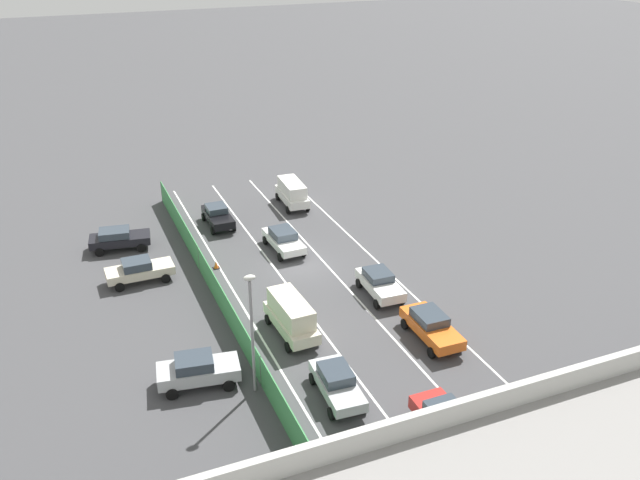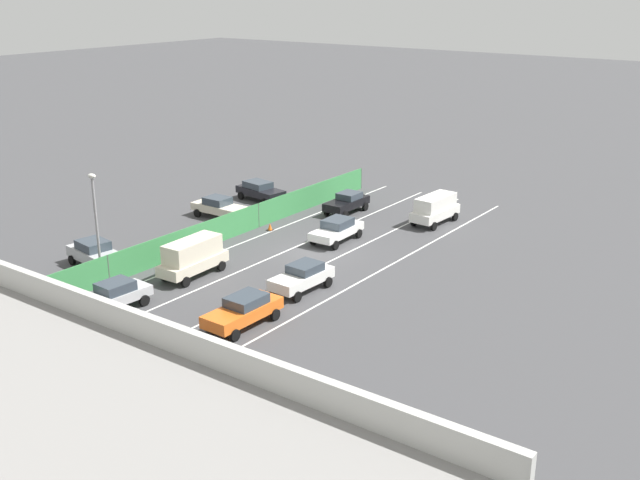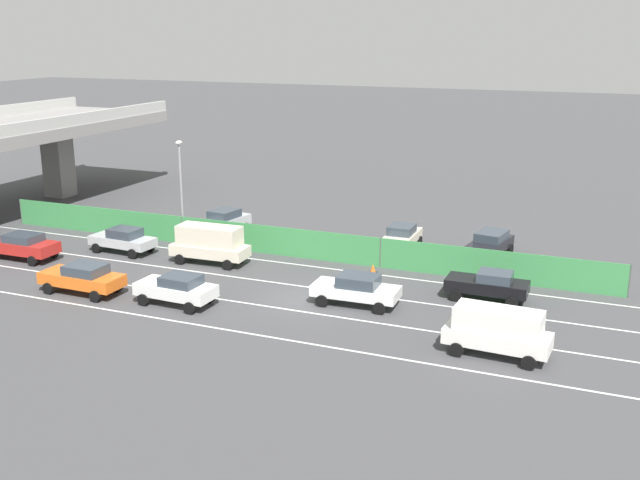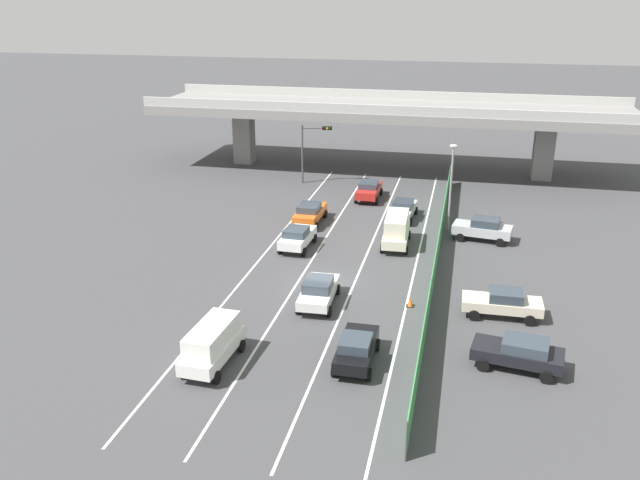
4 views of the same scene
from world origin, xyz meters
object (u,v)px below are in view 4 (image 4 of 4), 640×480
object	(u,v)px
parked_sedan_cream	(503,302)
traffic_light	(312,143)
parked_wagon_silver	(483,228)
traffic_cone	(410,302)
car_sedan_black	(356,348)
street_lamp	(451,179)
car_taxi_orange	(310,212)
car_van_white	(212,342)
car_van_cream	(396,229)
car_sedan_white	(318,290)
car_sedan_silver	(403,209)
car_sedan_red	(369,189)
car_hatchback_white	(297,237)
parked_sedan_dark	(519,352)

from	to	relation	value
parked_sedan_cream	traffic_light	xyz separation A→B (m)	(-17.31, 25.46, 3.10)
parked_sedan_cream	parked_wagon_silver	xyz separation A→B (m)	(-1.06, 12.63, 0.06)
parked_sedan_cream	traffic_cone	size ratio (longest dim) A/B	8.15
car_sedan_black	street_lamp	bearing A→B (deg)	80.33
car_taxi_orange	car_van_white	distance (m)	22.24
car_van_cream	car_sedan_white	xyz separation A→B (m)	(-3.39, -10.78, -0.42)
car_van_cream	car_sedan_silver	size ratio (longest dim) A/B	1.10
car_van_white	car_sedan_black	bearing A→B (deg)	13.19
car_sedan_black	car_sedan_white	world-z (taller)	car_sedan_white
car_sedan_red	car_sedan_white	xyz separation A→B (m)	(0.38, -22.00, -0.03)
car_sedan_white	car_taxi_orange	bearing A→B (deg)	105.56
car_sedan_red	parked_sedan_cream	bearing A→B (deg)	-62.52
car_hatchback_white	parked_sedan_dark	distance (m)	20.10
parked_sedan_cream	car_van_white	bearing A→B (deg)	-148.86
car_sedan_black	car_sedan_red	world-z (taller)	car_sedan_red
car_hatchback_white	traffic_cone	bearing A→B (deg)	-40.88
parked_wagon_silver	car_hatchback_white	bearing A→B (deg)	-160.26
car_van_white	parked_sedan_cream	bearing A→B (deg)	31.14
car_sedan_black	parked_sedan_dark	world-z (taller)	parked_sedan_dark
car_hatchback_white	parked_sedan_dark	xyz separation A→B (m)	(14.85, -13.54, 0.00)
parked_sedan_cream	parked_sedan_dark	bearing A→B (deg)	-83.69
car_sedan_black	car_hatchback_white	xyz separation A→B (m)	(-6.93, 14.89, 0.02)
car_van_white	street_lamp	size ratio (longest dim) A/B	0.68
car_taxi_orange	street_lamp	size ratio (longest dim) A/B	0.68
car_taxi_orange	traffic_cone	distance (m)	16.45
car_van_cream	parked_wagon_silver	world-z (taller)	car_van_cream
car_sedan_white	parked_sedan_cream	xyz separation A→B (m)	(10.67, 0.76, -0.01)
parked_wagon_silver	car_sedan_red	bearing A→B (deg)	139.22
car_sedan_red	parked_sedan_dark	world-z (taller)	car_sedan_red
car_taxi_orange	parked_wagon_silver	bearing A→B (deg)	-4.15
street_lamp	car_hatchback_white	bearing A→B (deg)	-149.01
car_sedan_red	car_sedan_silver	xyz separation A→B (m)	(3.61, -4.88, -0.04)
car_van_cream	parked_sedan_cream	xyz separation A→B (m)	(7.29, -10.02, -0.43)
car_van_cream	car_hatchback_white	distance (m)	7.27
parked_wagon_silver	traffic_cone	bearing A→B (deg)	-108.61
car_van_cream	traffic_light	size ratio (longest dim) A/B	0.85
traffic_cone	car_sedan_black	bearing A→B (deg)	-105.93
street_lamp	traffic_cone	world-z (taller)	street_lamp
car_van_cream	street_lamp	world-z (taller)	street_lamp
parked_sedan_cream	traffic_cone	world-z (taller)	parked_sedan_cream
car_sedan_red	traffic_cone	xyz separation A→B (m)	(5.78, -21.10, -0.67)
car_taxi_orange	car_sedan_silver	distance (m)	7.74
car_sedan_black	car_sedan_white	bearing A→B (deg)	118.43
car_sedan_red	car_sedan_white	bearing A→B (deg)	-89.02
car_sedan_black	traffic_light	xyz separation A→B (m)	(-10.01, 32.45, 3.11)
car_sedan_silver	parked_wagon_silver	world-z (taller)	parked_wagon_silver
car_van_white	traffic_light	xyz separation A→B (m)	(-3.03, 34.08, 2.76)
car_van_white	car_sedan_red	bearing A→B (deg)	83.83
car_sedan_silver	car_taxi_orange	bearing A→B (deg)	-159.25
car_hatchback_white	car_sedan_silver	distance (m)	10.85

